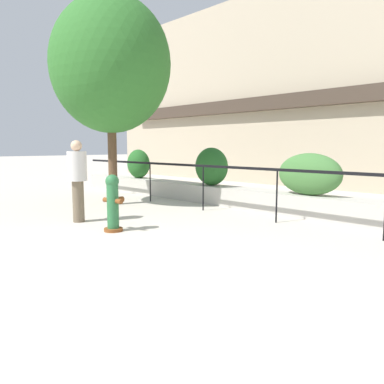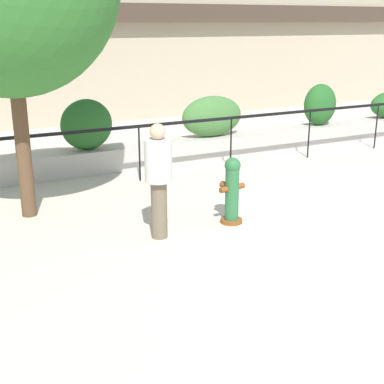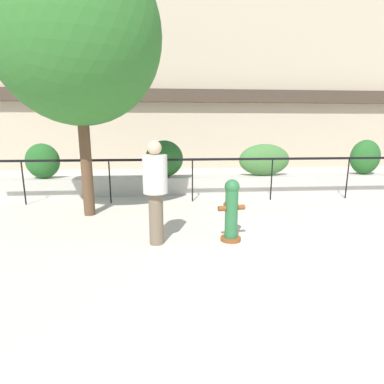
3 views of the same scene
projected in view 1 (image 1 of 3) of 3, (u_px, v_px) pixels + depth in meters
The scene contains 9 objects.
ground_plane at pixel (49, 280), 4.50m from camera, with size 120.00×120.00×0.00m, color beige.
planter_wall_low at pixel (303, 205), 8.64m from camera, with size 18.00×0.70×0.50m, color #B7B2A8.
fence_railing_segment at pixel (277, 175), 7.78m from camera, with size 15.00×0.05×1.15m.
hedge_bush_0 at pixel (138, 164), 13.05m from camera, with size 0.94×0.69×1.00m, color #235B23.
hedge_bush_1 at pixel (211, 167), 10.59m from camera, with size 1.10×0.66×1.07m, color #235B23.
hedge_bush_2 at pixel (309, 174), 8.45m from camera, with size 1.54×0.63×0.95m, color #427538.
fire_hydrant at pixel (113, 202), 7.05m from camera, with size 0.48×0.46×1.08m.
street_tree at pixel (110, 65), 9.94m from camera, with size 3.42×3.07×5.55m.
pedestrian at pixel (77, 176), 7.87m from camera, with size 0.57×0.57×1.73m.
Camera 1 is at (4.31, -1.80, 1.60)m, focal length 35.00 mm.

